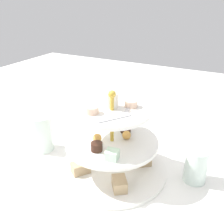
{
  "coord_description": "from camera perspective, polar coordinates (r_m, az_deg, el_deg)",
  "views": [
    {
      "loc": [
        -0.56,
        -0.29,
        0.47
      ],
      "look_at": [
        0.0,
        0.0,
        0.18
      ],
      "focal_mm": 42.93,
      "sensor_mm": 36.0,
      "label": 1
    }
  ],
  "objects": [
    {
      "name": "tiered_serving_stand",
      "position": [
        0.74,
        0.03,
        -7.81
      ],
      "size": [
        0.31,
        0.31,
        0.24
      ],
      "color": "white",
      "rests_on": "ground_plane"
    },
    {
      "name": "water_glass_tall_right",
      "position": [
        0.88,
        -14.75,
        -4.41
      ],
      "size": [
        0.07,
        0.07,
        0.12
      ],
      "primitive_type": "cylinder",
      "color": "silver",
      "rests_on": "ground_plane"
    },
    {
      "name": "butter_knife_left",
      "position": [
        1.03,
        5.14,
        -2.72
      ],
      "size": [
        0.02,
        0.17,
        0.0
      ],
      "primitive_type": "cube",
      "rotation": [
        0.0,
        0.0,
        1.58
      ],
      "color": "silver",
      "rests_on": "ground_plane"
    },
    {
      "name": "ground_plane",
      "position": [
        0.78,
        0.0,
        -12.43
      ],
      "size": [
        2.4,
        2.4,
        0.0
      ],
      "primitive_type": "plane",
      "color": "white"
    },
    {
      "name": "butter_knife_right",
      "position": [
        0.7,
        -22.13,
        -20.1
      ],
      "size": [
        0.1,
        0.15,
        0.0
      ],
      "primitive_type": "cube",
      "rotation": [
        0.0,
        0.0,
        4.17
      ],
      "color": "silver",
      "rests_on": "ground_plane"
    },
    {
      "name": "water_glass_mid_back",
      "position": [
        0.76,
        17.47,
        -10.85
      ],
      "size": [
        0.06,
        0.06,
        0.09
      ],
      "primitive_type": "cylinder",
      "color": "silver",
      "rests_on": "ground_plane"
    }
  ]
}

